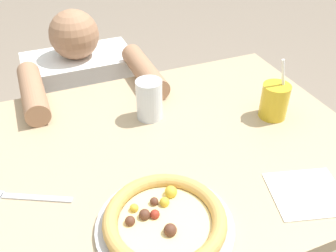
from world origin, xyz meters
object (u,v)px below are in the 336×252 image
diner_seated (90,134)px  fork (23,197)px  drink_cup_colored (274,101)px  water_cup_clear (149,99)px  pizza_near (165,222)px

diner_seated → fork: bearing=-111.7°
drink_cup_colored → diner_seated: bearing=128.8°
water_cup_clear → diner_seated: bearing=105.7°
water_cup_clear → fork: (-0.36, -0.19, -0.06)m
drink_cup_colored → diner_seated: size_ratio=0.19×
pizza_near → water_cup_clear: (0.11, 0.38, 0.04)m
pizza_near → fork: size_ratio=1.48×
fork → drink_cup_colored: bearing=4.9°
fork → diner_seated: (0.24, 0.61, -0.34)m
fork → water_cup_clear: bearing=27.2°
drink_cup_colored → pizza_near: bearing=-149.6°
drink_cup_colored → water_cup_clear: drink_cup_colored is taller
drink_cup_colored → diner_seated: 0.81m
water_cup_clear → fork: bearing=-152.8°
drink_cup_colored → water_cup_clear: size_ratio=1.53×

